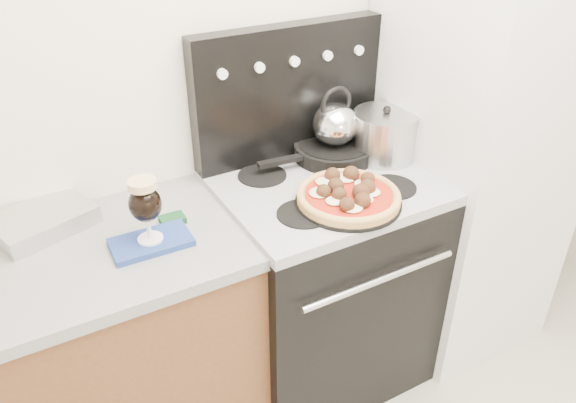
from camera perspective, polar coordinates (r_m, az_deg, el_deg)
room_shell at (r=1.27m, az=23.10°, el=-3.06°), size 3.52×3.01×2.52m
base_cabinet at (r=2.11m, az=-24.58°, el=-16.98°), size 1.45×0.60×0.86m
stove_body at (r=2.30m, az=3.40°, el=-8.43°), size 0.76×0.65×0.88m
cooktop at (r=2.04m, az=3.80°, el=1.53°), size 0.76×0.65×0.04m
backguard at (r=2.14m, az=0.02°, el=11.05°), size 0.76×0.08×0.50m
fridge at (r=2.42m, az=18.36°, el=6.27°), size 0.64×0.68×1.90m
foil_sheet at (r=1.96m, az=-23.68°, el=-1.74°), size 0.35×0.30×0.06m
oven_mitt at (r=1.78m, az=-13.74°, el=-4.04°), size 0.24×0.14×0.02m
beer_glass at (r=1.71m, az=-14.22°, el=-0.87°), size 0.10×0.10×0.21m
pizza_pan at (r=1.91m, az=6.13°, el=-0.03°), size 0.43×0.43×0.01m
pizza at (r=1.89m, az=6.19°, el=0.76°), size 0.37×0.37×0.05m
skillet at (r=2.19m, az=4.70°, el=5.15°), size 0.34×0.34×0.06m
tea_kettle at (r=2.14m, az=4.84°, el=8.15°), size 0.21×0.21×0.19m
stock_pot at (r=2.19m, az=9.76°, el=6.52°), size 0.26×0.26×0.17m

